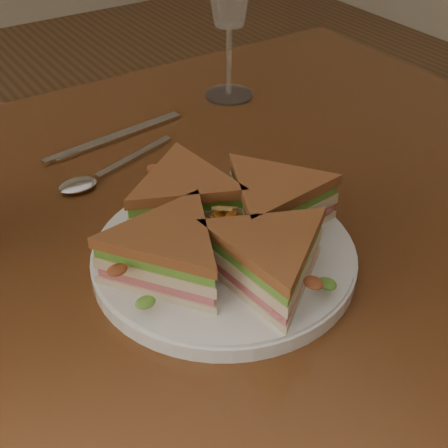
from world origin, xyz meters
The scene contains 6 objects.
table centered at (0.00, 0.00, 0.65)m, with size 1.20×0.80×0.75m.
plate centered at (0.04, -0.10, 0.76)m, with size 0.27×0.27×0.02m, color white.
sandwich_wedges centered at (0.04, -0.10, 0.80)m, with size 0.29×0.29×0.06m.
crisps_mound centered at (0.04, -0.10, 0.79)m, with size 0.09×0.09×0.05m, color orange, non-canonical shape.
spoon centered at (-0.01, 0.12, 0.75)m, with size 0.18×0.07×0.01m.
knife centered at (0.05, 0.20, 0.75)m, with size 0.21×0.04×0.00m.
Camera 1 is at (-0.23, -0.51, 1.16)m, focal length 50.00 mm.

